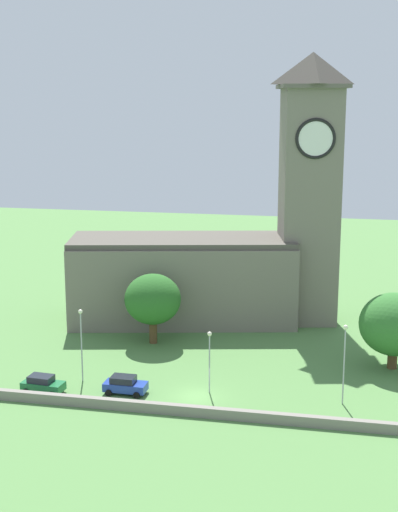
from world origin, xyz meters
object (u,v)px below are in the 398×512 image
at_px(streetlamp_central, 210,351).
at_px(tree_churchyard, 153,299).
at_px(car_blue, 125,385).
at_px(streetlamp_east_mid, 345,352).
at_px(tree_riverside_west, 394,324).
at_px(car_green, 43,384).
at_px(streetlamp_west_mid, 81,334).
at_px(church, 225,249).

distance_m(streetlamp_central, tree_churchyard, 16.44).
relative_size(car_blue, tree_churchyard, 0.50).
bearing_deg(streetlamp_east_mid, tree_riverside_west, 64.73).
distance_m(car_green, tree_churchyard, 18.69).
bearing_deg(streetlamp_east_mid, tree_churchyard, 148.68).
relative_size(car_blue, streetlamp_west_mid, 0.55).
distance_m(car_blue, tree_riverside_west, 29.20).
relative_size(car_blue, streetlamp_central, 0.67).
xyz_separation_m(car_green, streetlamp_east_mid, (28.96, 3.31, 4.25)).
bearing_deg(streetlamp_central, streetlamp_west_mid, 179.10).
xyz_separation_m(car_green, tree_churchyard, (6.65, 16.89, 4.46)).
bearing_deg(car_blue, streetlamp_east_mid, 4.92).
distance_m(church, tree_riverside_west, 25.30).
height_order(church, car_green, church).
distance_m(streetlamp_west_mid, streetlamp_east_mid, 26.20).
bearing_deg(streetlamp_west_mid, streetlamp_east_mid, -0.78).
bearing_deg(car_blue, car_green, -169.34).
xyz_separation_m(car_blue, streetlamp_east_mid, (20.98, 1.81, 4.25)).
distance_m(streetlamp_central, streetlamp_east_mid, 12.94).
bearing_deg(streetlamp_central, streetlamp_east_mid, -0.65).
height_order(car_blue, tree_riverside_west, tree_riverside_west).
bearing_deg(tree_churchyard, streetlamp_central, -54.99).
xyz_separation_m(car_blue, streetlamp_west_mid, (-5.22, 2.16, 4.15)).
bearing_deg(church, tree_churchyard, -121.33).
xyz_separation_m(car_green, streetlamp_central, (16.06, 3.46, 3.36)).
bearing_deg(streetlamp_east_mid, car_blue, -175.08).
bearing_deg(tree_riverside_west, streetlamp_east_mid, -115.27).
height_order(car_green, tree_riverside_west, tree_riverside_west).
height_order(car_green, streetlamp_west_mid, streetlamp_west_mid).
height_order(church, car_blue, church).
xyz_separation_m(streetlamp_east_mid, tree_churchyard, (-22.32, 13.58, 0.21)).
xyz_separation_m(church, car_green, (-13.32, -27.84, -8.59)).
relative_size(car_green, car_blue, 1.01).
height_order(streetlamp_west_mid, tree_churchyard, tree_churchyard).
bearing_deg(church, car_green, -115.56).
relative_size(church, tree_churchyard, 4.27).
bearing_deg(streetlamp_central, car_green, -167.85).
relative_size(streetlamp_west_mid, tree_churchyard, 0.91).
height_order(car_green, streetlamp_east_mid, streetlamp_east_mid).
xyz_separation_m(streetlamp_west_mid, tree_churchyard, (3.88, 13.22, 0.30)).
relative_size(car_green, streetlamp_east_mid, 0.55).
distance_m(car_green, tree_riverside_west, 37.05).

